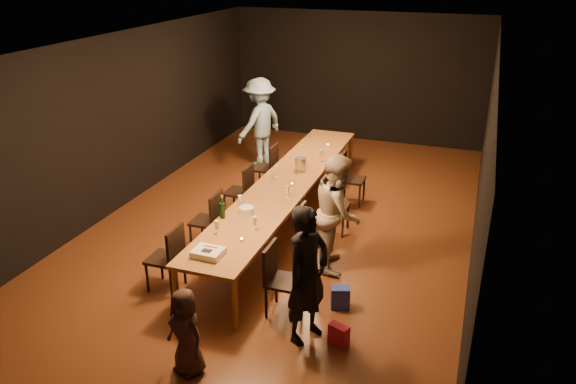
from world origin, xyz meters
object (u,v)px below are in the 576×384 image
(chair_left_0, at_px, (165,258))
(champagne_bottle, at_px, (222,206))
(woman_tan, at_px, (338,212))
(plate_stack, at_px, (246,211))
(chair_right_1, at_px, (313,238))
(woman_birthday, at_px, (307,275))
(birthday_cake, at_px, (208,253))
(table, at_px, (285,185))
(chair_right_2, at_px, (335,205))
(child, at_px, (186,332))
(chair_right_3, at_px, (353,179))
(chair_left_3, at_px, (265,168))
(ice_bucket, at_px, (300,164))
(chair_right_0, at_px, (285,281))
(chair_left_2, at_px, (239,191))
(chair_left_1, at_px, (206,220))
(man_blue, at_px, (260,122))

(chair_left_0, distance_m, champagne_bottle, 1.06)
(woman_tan, distance_m, plate_stack, 1.30)
(chair_right_1, bearing_deg, chair_left_0, -54.78)
(woman_birthday, height_order, birthday_cake, woman_birthday)
(table, relative_size, chair_right_2, 6.45)
(child, distance_m, birthday_cake, 1.23)
(chair_right_1, distance_m, plate_stack, 1.03)
(chair_right_3, relative_size, chair_left_3, 1.00)
(chair_left_3, relative_size, plate_stack, 4.44)
(ice_bucket, bearing_deg, chair_right_1, -66.31)
(chair_left_3, relative_size, ice_bucket, 4.26)
(chair_right_2, relative_size, chair_right_3, 1.00)
(table, bearing_deg, chair_right_2, 0.00)
(chair_right_0, bearing_deg, child, -24.54)
(chair_right_3, bearing_deg, plate_stack, -20.49)
(chair_right_0, xyz_separation_m, chair_right_2, (0.00, 2.40, 0.00))
(woman_tan, relative_size, champagne_bottle, 4.82)
(chair_right_2, xyz_separation_m, chair_left_2, (-1.70, 0.00, 0.00))
(chair_right_0, xyz_separation_m, woman_birthday, (0.41, -0.37, 0.38))
(champagne_bottle, bearing_deg, child, -74.40)
(chair_left_0, distance_m, woman_birthday, 2.17)
(chair_right_0, height_order, chair_right_2, same)
(chair_left_1, height_order, ice_bucket, ice_bucket)
(chair_left_3, bearing_deg, woman_birthday, -152.03)
(man_blue, height_order, birthday_cake, man_blue)
(chair_right_1, relative_size, chair_left_3, 1.00)
(table, bearing_deg, chair_left_0, -109.50)
(man_blue, xyz_separation_m, ice_bucket, (1.55, -1.96, -0.07))
(woman_tan, height_order, man_blue, man_blue)
(chair_right_3, distance_m, chair_left_3, 1.70)
(chair_right_1, xyz_separation_m, chair_left_0, (-1.70, -1.20, 0.00))
(chair_right_1, xyz_separation_m, man_blue, (-2.35, 3.77, 0.46))
(woman_birthday, relative_size, birthday_cake, 4.50)
(plate_stack, height_order, champagne_bottle, champagne_bottle)
(chair_left_0, bearing_deg, chair_left_1, 0.00)
(chair_right_0, xyz_separation_m, man_blue, (-2.35, 4.97, 0.46))
(chair_right_0, xyz_separation_m, chair_right_1, (0.00, 1.20, 0.00))
(table, xyz_separation_m, chair_right_0, (0.85, -2.40, -0.24))
(chair_right_2, xyz_separation_m, child, (-0.62, -3.76, 0.04))
(table, bearing_deg, chair_right_3, 54.69)
(table, height_order, chair_right_3, chair_right_3)
(ice_bucket, bearing_deg, chair_right_0, -75.22)
(chair_right_3, xyz_separation_m, ice_bucket, (-0.79, -0.59, 0.39))
(chair_right_0, distance_m, ice_bucket, 3.14)
(birthday_cake, bearing_deg, chair_right_2, 71.48)
(table, bearing_deg, chair_left_1, -125.31)
(chair_left_3, bearing_deg, chair_right_1, -144.69)
(chair_left_2, bearing_deg, woman_tan, -117.40)
(woman_birthday, height_order, woman_tan, woman_tan)
(chair_left_0, bearing_deg, chair_right_0, -90.00)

